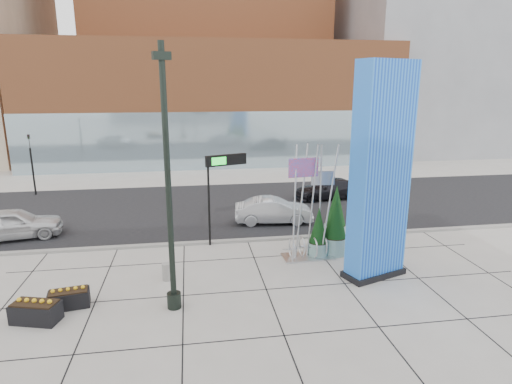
{
  "coord_description": "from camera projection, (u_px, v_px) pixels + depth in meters",
  "views": [
    {
      "loc": [
        -1.6,
        -15.06,
        7.31
      ],
      "look_at": [
        1.09,
        2.0,
        2.93
      ],
      "focal_mm": 30.0,
      "sensor_mm": 36.0,
      "label": 1
    }
  ],
  "objects": [
    {
      "name": "tower_glass_front",
      "position": [
        219.0,
        141.0,
        37.25
      ],
      "size": [
        34.0,
        0.6,
        5.0
      ],
      "primitive_type": "cube",
      "color": "#8CA5B2",
      "rests_on": "ground"
    },
    {
      "name": "round_planter_east",
      "position": [
        335.0,
        226.0,
        18.68
      ],
      "size": [
        1.09,
        1.09,
        2.72
      ],
      "color": "#81AEA7",
      "rests_on": "ground"
    },
    {
      "name": "car_silver_mid",
      "position": [
        274.0,
        211.0,
        22.97
      ],
      "size": [
        4.26,
        1.84,
        1.36
      ],
      "primitive_type": "imported",
      "rotation": [
        0.0,
        0.0,
        1.47
      ],
      "color": "#B0B3B9",
      "rests_on": "ground"
    },
    {
      "name": "car_white_west",
      "position": [
        13.0,
        224.0,
        20.62
      ],
      "size": [
        4.62,
        2.53,
        1.49
      ],
      "primitive_type": "imported",
      "rotation": [
        0.0,
        0.0,
        1.75
      ],
      "color": "silver",
      "rests_on": "ground"
    },
    {
      "name": "box_planter_south",
      "position": [
        69.0,
        298.0,
        14.35
      ],
      "size": [
        1.4,
        0.87,
        0.72
      ],
      "rotation": [
        0.0,
        0.0,
        0.17
      ],
      "color": "black",
      "rests_on": "ground"
    },
    {
      "name": "round_planter_west",
      "position": [
        318.0,
        233.0,
        18.5
      ],
      "size": [
        0.88,
        0.88,
        2.19
      ],
      "color": "#81AEA7",
      "rests_on": "ground"
    },
    {
      "name": "overhead_street_sign",
      "position": [
        224.0,
        169.0,
        19.19
      ],
      "size": [
        1.93,
        0.8,
        4.2
      ],
      "rotation": [
        0.0,
        0.0,
        0.33
      ],
      "color": "black",
      "rests_on": "ground"
    },
    {
      "name": "blue_pylon",
      "position": [
        380.0,
        178.0,
        15.86
      ],
      "size": [
        2.67,
        1.85,
        8.15
      ],
      "rotation": [
        0.0,
        0.0,
        0.35
      ],
      "color": "#0D3CC9",
      "rests_on": "ground"
    },
    {
      "name": "street_asphalt",
      "position": [
        218.0,
        207.0,
        26.03
      ],
      "size": [
        80.0,
        12.0,
        0.02
      ],
      "primitive_type": "cube",
      "color": "black",
      "rests_on": "ground"
    },
    {
      "name": "round_planter_mid",
      "position": [
        336.0,
        214.0,
        20.38
      ],
      "size": [
        1.07,
        1.07,
        2.68
      ],
      "color": "#81AEA7",
      "rests_on": "ground"
    },
    {
      "name": "curb_edge",
      "position": [
        227.0,
        241.0,
        20.27
      ],
      "size": [
        80.0,
        0.3,
        0.12
      ],
      "primitive_type": "cube",
      "color": "gray",
      "rests_on": "ground"
    },
    {
      "name": "car_dark_east",
      "position": [
        328.0,
        189.0,
        27.88
      ],
      "size": [
        4.56,
        2.1,
        1.29
      ],
      "primitive_type": "imported",
      "rotation": [
        0.0,
        0.0,
        -1.51
      ],
      "color": "black",
      "rests_on": "ground"
    },
    {
      "name": "lamp_post",
      "position": [
        169.0,
        208.0,
        13.54
      ],
      "size": [
        0.58,
        0.47,
        8.53
      ],
      "rotation": [
        0.0,
        0.0,
        0.33
      ],
      "color": "black",
      "rests_on": "ground"
    },
    {
      "name": "building_grey_parking",
      "position": [
        430.0,
        69.0,
        48.81
      ],
      "size": [
        20.0,
        18.0,
        18.0
      ],
      "primitive_type": "cube",
      "color": "slate",
      "rests_on": "ground"
    },
    {
      "name": "concrete_bollard",
      "position": [
        167.0,
        272.0,
        16.33
      ],
      "size": [
        0.35,
        0.35,
        0.68
      ],
      "primitive_type": "cylinder",
      "color": "gray",
      "rests_on": "ground"
    },
    {
      "name": "ground",
      "position": [
        236.0,
        279.0,
        16.46
      ],
      "size": [
        160.0,
        160.0,
        0.0
      ],
      "primitive_type": "plane",
      "color": "#9E9991",
      "rests_on": "ground"
    },
    {
      "name": "box_planter_north",
      "position": [
        36.0,
        311.0,
        13.46
      ],
      "size": [
        1.59,
        1.1,
        0.8
      ],
      "rotation": [
        0.0,
        0.0,
        -0.28
      ],
      "color": "black",
      "rests_on": "ground"
    },
    {
      "name": "traffic_signal",
      "position": [
        32.0,
        161.0,
        28.44
      ],
      "size": [
        0.15,
        0.18,
        4.1
      ],
      "color": "black",
      "rests_on": "ground"
    },
    {
      "name": "public_art_sculpture",
      "position": [
        309.0,
        229.0,
        18.25
      ],
      "size": [
        2.22,
        1.16,
        4.96
      ],
      "rotation": [
        0.0,
        0.0,
        0.03
      ],
      "color": "silver",
      "rests_on": "ground"
    },
    {
      "name": "tower_podium",
      "position": [
        215.0,
        103.0,
        41.11
      ],
      "size": [
        34.0,
        10.0,
        11.0
      ],
      "primitive_type": "cube",
      "color": "#A75A30",
      "rests_on": "ground"
    }
  ]
}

